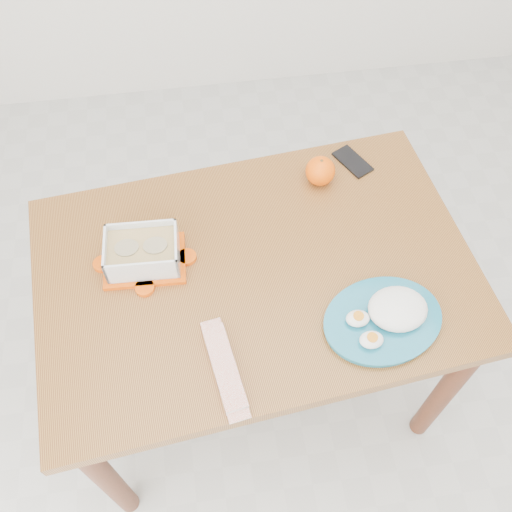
{
  "coord_description": "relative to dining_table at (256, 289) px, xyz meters",
  "views": [
    {
      "loc": [
        -0.25,
        -0.67,
        2.0
      ],
      "look_at": [
        -0.13,
        0.11,
        0.81
      ],
      "focal_mm": 40.0,
      "sensor_mm": 36.0,
      "label": 1
    }
  ],
  "objects": [
    {
      "name": "rice_plate",
      "position": [
        0.29,
        -0.19,
        0.13
      ],
      "size": [
        0.35,
        0.35,
        0.08
      ],
      "rotation": [
        0.0,
        0.0,
        0.21
      ],
      "color": "#176781",
      "rests_on": "dining_table"
    },
    {
      "name": "candy_bar",
      "position": [
        -0.11,
        -0.26,
        0.12
      ],
      "size": [
        0.09,
        0.22,
        0.02
      ],
      "primitive_type": "cube",
      "rotation": [
        0.0,
        0.0,
        1.73
      ],
      "color": "#B02509",
      "rests_on": "dining_table"
    },
    {
      "name": "food_container",
      "position": [
        -0.28,
        0.06,
        0.15
      ],
      "size": [
        0.22,
        0.17,
        0.09
      ],
      "rotation": [
        0.0,
        0.0,
        -0.04
      ],
      "color": "#E04C06",
      "rests_on": "dining_table"
    },
    {
      "name": "smartphone",
      "position": [
        0.34,
        0.33,
        0.11
      ],
      "size": [
        0.11,
        0.14,
        0.01
      ],
      "primitive_type": "cube",
      "rotation": [
        0.0,
        0.0,
        0.48
      ],
      "color": "black",
      "rests_on": "dining_table"
    },
    {
      "name": "orange_fruit",
      "position": [
        0.22,
        0.27,
        0.15
      ],
      "size": [
        0.08,
        0.08,
        0.08
      ],
      "primitive_type": "sphere",
      "color": "orange",
      "rests_on": "dining_table"
    },
    {
      "name": "dining_table",
      "position": [
        0.0,
        0.0,
        0.0
      ],
      "size": [
        1.21,
        0.87,
        0.75
      ],
      "rotation": [
        0.0,
        0.0,
        0.11
      ],
      "color": "olive",
      "rests_on": "ground"
    },
    {
      "name": "ground",
      "position": [
        0.13,
        -0.11,
        -0.64
      ],
      "size": [
        3.5,
        3.5,
        0.0
      ],
      "primitive_type": "plane",
      "color": "#B7B7B2",
      "rests_on": "ground"
    }
  ]
}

